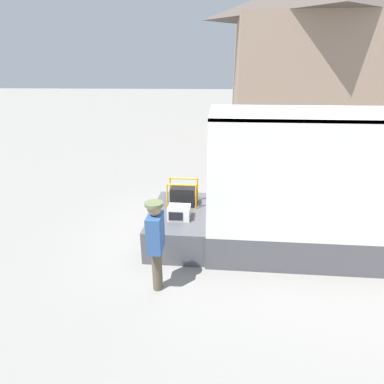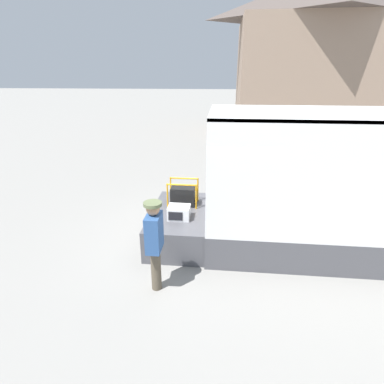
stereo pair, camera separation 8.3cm
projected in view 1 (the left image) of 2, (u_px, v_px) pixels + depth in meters
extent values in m
plane|color=gray|center=(207.00, 238.00, 7.13)|extent=(160.00, 160.00, 0.00)
cube|color=#4C4C51|center=(320.00, 230.00, 6.79)|extent=(5.13, 2.45, 0.71)
cube|color=white|center=(315.00, 153.00, 7.36)|extent=(5.13, 0.06, 2.26)
cube|color=white|center=(355.00, 187.00, 5.15)|extent=(5.13, 0.06, 2.26)
cube|color=white|center=(341.00, 113.00, 5.85)|extent=(5.13, 2.45, 0.06)
cylinder|color=yellow|center=(331.00, 217.00, 6.21)|extent=(0.29, 0.29, 0.36)
cube|color=#2D7F33|center=(341.00, 216.00, 6.28)|extent=(0.44, 0.32, 0.33)
cube|color=#4C4C51|center=(180.00, 224.00, 7.05)|extent=(1.30, 2.32, 0.71)
cube|color=white|center=(179.00, 212.00, 6.51)|extent=(0.47, 0.39, 0.28)
cube|color=black|center=(176.00, 216.00, 6.33)|extent=(0.30, 0.01, 0.19)
cube|color=black|center=(183.00, 196.00, 7.18)|extent=(0.57, 0.40, 0.43)
cylinder|color=slate|center=(192.00, 195.00, 7.16)|extent=(0.21, 0.22, 0.22)
cylinder|color=orange|center=(167.00, 196.00, 6.97)|extent=(0.04, 0.04, 0.60)
cylinder|color=orange|center=(196.00, 197.00, 6.91)|extent=(0.04, 0.04, 0.60)
cylinder|color=orange|center=(170.00, 189.00, 7.39)|extent=(0.04, 0.04, 0.60)
cylinder|color=orange|center=(197.00, 190.00, 7.34)|extent=(0.04, 0.04, 0.60)
cylinder|color=orange|center=(181.00, 185.00, 6.84)|extent=(0.67, 0.04, 0.04)
cylinder|color=orange|center=(184.00, 178.00, 7.26)|extent=(0.67, 0.04, 0.04)
cylinder|color=brown|center=(157.00, 269.00, 5.32)|extent=(0.18, 0.18, 0.83)
cube|color=#2D5189|center=(155.00, 233.00, 5.05)|extent=(0.24, 0.44, 0.65)
sphere|color=tan|center=(154.00, 209.00, 4.89)|extent=(0.23, 0.23, 0.23)
cylinder|color=#606B47|center=(154.00, 204.00, 4.86)|extent=(0.31, 0.31, 0.06)
cube|color=gray|center=(309.00, 79.00, 19.13)|extent=(9.35, 6.25, 6.76)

